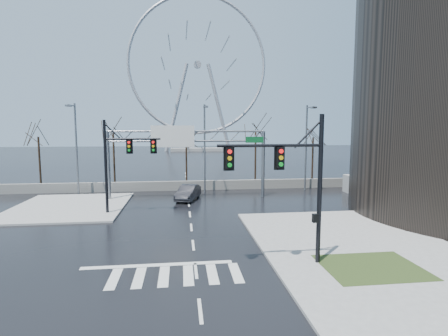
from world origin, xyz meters
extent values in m
plane|color=black|center=(0.00, 0.00, 0.00)|extent=(260.00, 260.00, 0.00)
cube|color=gray|center=(10.00, -9.00, 0.07)|extent=(12.00, 12.00, 0.15)
cube|color=gray|center=(10.00, 2.00, 0.07)|extent=(12.00, 10.00, 0.15)
cube|color=gray|center=(-11.00, 12.00, 0.07)|extent=(10.00, 12.00, 0.15)
cube|color=#2B3918|center=(9.00, -5.00, 0.15)|extent=(5.00, 4.00, 0.02)
cube|color=slate|center=(0.00, 20.00, 0.55)|extent=(52.00, 0.50, 1.10)
cylinder|color=black|center=(6.50, -4.00, 4.00)|extent=(0.24, 0.24, 8.00)
cylinder|color=black|center=(3.80, -4.00, 6.40)|extent=(5.40, 0.16, 0.16)
cube|color=black|center=(4.30, -4.15, 5.80)|extent=(0.35, 0.28, 1.05)
cube|color=black|center=(1.70, -4.15, 5.80)|extent=(0.35, 0.28, 1.05)
cylinder|color=black|center=(-7.00, 9.00, 4.00)|extent=(0.24, 0.24, 8.00)
cylinder|color=black|center=(-4.70, 9.00, 6.40)|extent=(4.60, 0.16, 0.16)
cube|color=black|center=(-5.00, 8.85, 5.80)|extent=(0.35, 0.28, 1.05)
cube|color=black|center=(-3.00, 8.85, 5.80)|extent=(0.35, 0.28, 1.05)
cylinder|color=slate|center=(-8.00, 15.00, 3.50)|extent=(0.36, 0.36, 7.00)
cylinder|color=slate|center=(8.00, 15.00, 3.50)|extent=(0.36, 0.36, 7.00)
cylinder|color=slate|center=(0.00, 15.00, 7.00)|extent=(16.00, 0.20, 0.20)
cylinder|color=slate|center=(0.00, 15.00, 6.00)|extent=(16.00, 0.20, 0.20)
cube|color=#0A4D20|center=(-1.50, 14.85, 6.50)|extent=(4.20, 0.10, 2.00)
cube|color=silver|center=(-1.50, 14.79, 6.50)|extent=(4.40, 0.02, 2.20)
cylinder|color=slate|center=(-12.00, 18.50, 5.00)|extent=(0.20, 0.20, 10.00)
cylinder|color=slate|center=(-12.00, 17.40, 9.70)|extent=(0.12, 2.20, 0.12)
cube|color=slate|center=(-12.00, 16.40, 9.60)|extent=(0.50, 0.70, 0.18)
cylinder|color=slate|center=(2.00, 18.50, 5.00)|extent=(0.20, 0.20, 10.00)
cylinder|color=slate|center=(2.00, 17.40, 9.70)|extent=(0.12, 2.20, 0.12)
cube|color=slate|center=(2.00, 16.40, 9.60)|extent=(0.50, 0.70, 0.18)
cylinder|color=slate|center=(14.00, 18.50, 5.00)|extent=(0.20, 0.20, 10.00)
cylinder|color=slate|center=(14.00, 17.40, 9.70)|extent=(0.12, 2.20, 0.12)
cube|color=slate|center=(14.00, 16.40, 9.60)|extent=(0.50, 0.70, 0.18)
cylinder|color=black|center=(-18.00, 24.00, 3.15)|extent=(0.24, 0.24, 6.30)
cylinder|color=black|center=(-9.00, 23.50, 3.38)|extent=(0.24, 0.24, 6.75)
cylinder|color=black|center=(0.00, 24.50, 2.93)|extent=(0.24, 0.24, 5.85)
cylinder|color=black|center=(9.00, 23.50, 3.51)|extent=(0.24, 0.24, 7.02)
cylinder|color=black|center=(17.00, 24.00, 3.06)|extent=(0.24, 0.24, 6.12)
cube|color=gray|center=(5.00, 95.00, 0.50)|extent=(18.00, 6.00, 1.00)
torus|color=#B2B2B7|center=(5.00, 95.00, 28.00)|extent=(45.00, 1.00, 45.00)
cylinder|color=#B2B2B7|center=(5.00, 95.00, 28.00)|extent=(2.40, 1.50, 2.40)
cylinder|color=#B2B2B7|center=(-2.00, 95.00, 14.00)|extent=(8.28, 1.20, 28.82)
cylinder|color=#B2B2B7|center=(12.00, 95.00, 14.00)|extent=(8.28, 1.20, 28.82)
imported|color=black|center=(-0.02, 14.17, 0.76)|extent=(2.92, 4.89, 1.52)
camera|label=1|loc=(-0.67, -21.26, 7.23)|focal=28.00mm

